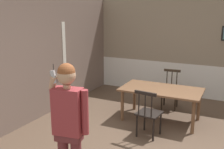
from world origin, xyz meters
TOP-DOWN VIEW (x-y plane):
  - room_back_partition at (0.00, 3.46)m, footprint 5.85×0.17m
  - room_left_partition at (-2.93, 0.01)m, footprint 0.13×6.91m
  - dining_table at (-0.38, 1.41)m, footprint 1.73×0.97m
  - chair_near_window at (-0.37, 0.55)m, footprint 0.47×0.47m
  - chair_by_doorway at (-0.39, 2.27)m, footprint 0.44×0.44m
  - person_figure at (-0.74, -1.46)m, footprint 0.53×0.26m

SIDE VIEW (x-z plane):
  - chair_by_doorway at x=-0.39m, z-range -0.01..0.94m
  - chair_near_window at x=-0.37m, z-range 0.00..0.94m
  - dining_table at x=-0.38m, z-range 0.28..1.01m
  - person_figure at x=-0.74m, z-range 0.14..1.91m
  - room_back_partition at x=0.00m, z-range -0.05..2.68m
  - room_left_partition at x=-2.93m, z-range 0.00..2.72m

